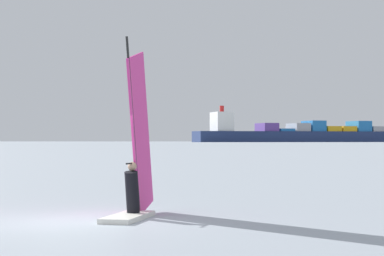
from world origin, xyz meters
TOP-DOWN VIEW (x-y plane):
  - ground_plane at (0.00, 0.00)m, footprint 4000.00×4000.00m
  - windsurfer at (1.23, 1.14)m, footprint 1.15×3.27m
  - cargo_ship at (82.85, 685.08)m, footprint 208.68×92.02m
  - distant_headland at (327.94, 1434.38)m, footprint 1127.49×360.86m

SIDE VIEW (x-z plane):
  - ground_plane at x=0.00m, z-range 0.00..0.00m
  - windsurfer at x=1.23m, z-range -1.08..3.35m
  - cargo_ship at x=82.85m, z-range -8.76..25.37m
  - distant_headland at x=327.94m, z-range 0.00..49.66m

